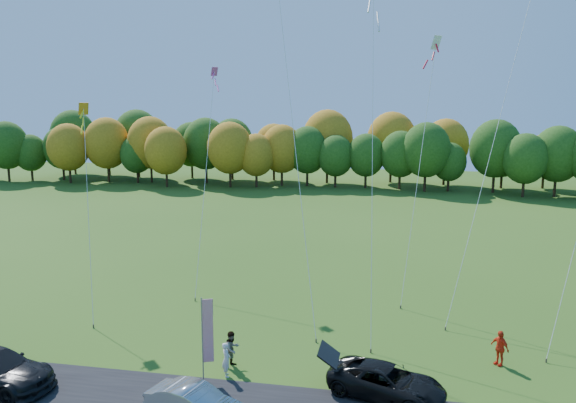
# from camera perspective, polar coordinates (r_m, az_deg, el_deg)

# --- Properties ---
(ground) EXTENTS (160.00, 160.00, 0.00)m
(ground) POSITION_cam_1_polar(r_m,az_deg,el_deg) (27.20, -2.51, -16.97)
(ground) COLOR #2B5015
(tree_line) EXTENTS (116.00, 12.00, 10.00)m
(tree_line) POSITION_cam_1_polar(r_m,az_deg,el_deg) (79.69, 6.69, 1.20)
(tree_line) COLOR #1E4711
(tree_line) RESTS_ON ground
(black_suv) EXTENTS (5.45, 3.83, 1.38)m
(black_suv) POSITION_cam_1_polar(r_m,az_deg,el_deg) (25.28, 10.01, -17.60)
(black_suv) COLOR black
(black_suv) RESTS_ON ground
(person_tailgate_a) EXTENTS (0.60, 0.69, 1.61)m
(person_tailgate_a) POSITION_cam_1_polar(r_m,az_deg,el_deg) (26.67, -6.29, -15.66)
(person_tailgate_a) COLOR silver
(person_tailgate_a) RESTS_ON ground
(person_tailgate_b) EXTENTS (0.99, 1.06, 1.73)m
(person_tailgate_b) POSITION_cam_1_polar(r_m,az_deg,el_deg) (27.50, -5.71, -14.68)
(person_tailgate_b) COLOR gray
(person_tailgate_b) RESTS_ON ground
(person_east) EXTENTS (0.97, 1.03, 1.71)m
(person_east) POSITION_cam_1_polar(r_m,az_deg,el_deg) (29.29, 20.70, -13.73)
(person_east) COLOR red
(person_east) RESTS_ON ground
(feather_flag) EXTENTS (0.49, 0.24, 3.92)m
(feather_flag) POSITION_cam_1_polar(r_m,az_deg,el_deg) (25.76, -8.28, -12.80)
(feather_flag) COLOR #999999
(feather_flag) RESTS_ON ground
(kite_delta_blue) EXTENTS (6.65, 12.18, 27.52)m
(kite_delta_blue) POSITION_cam_1_polar(r_m,az_deg,el_deg) (33.36, 0.06, 11.53)
(kite_delta_blue) COLOR #4C3F33
(kite_delta_blue) RESTS_ON ground
(kite_parafoil_orange) EXTENTS (8.13, 11.11, 25.97)m
(kite_parafoil_orange) POSITION_cam_1_polar(r_m,az_deg,el_deg) (35.95, 21.28, 10.18)
(kite_parafoil_orange) COLOR #4C3F33
(kite_parafoil_orange) RESTS_ON ground
(kite_delta_red) EXTENTS (2.21, 10.06, 21.00)m
(kite_delta_red) POSITION_cam_1_polar(r_m,az_deg,el_deg) (31.55, 8.57, 7.33)
(kite_delta_red) COLOR #4C3F33
(kite_delta_red) RESTS_ON ground
(kite_diamond_yellow) EXTENTS (3.59, 5.97, 12.68)m
(kite_diamond_yellow) POSITION_cam_1_polar(r_m,az_deg,el_deg) (34.91, -19.65, -0.83)
(kite_diamond_yellow) COLOR #4C3F33
(kite_diamond_yellow) RESTS_ON ground
(kite_diamond_white) EXTENTS (2.42, 5.34, 16.87)m
(kite_diamond_white) POSITION_cam_1_polar(r_m,az_deg,el_deg) (35.61, 13.18, 3.18)
(kite_diamond_white) COLOR #4C3F33
(kite_diamond_white) RESTS_ON ground
(kite_diamond_pink) EXTENTS (1.59, 8.56, 15.12)m
(kite_diamond_pink) POSITION_cam_1_polar(r_m,az_deg,el_deg) (38.38, -8.38, 2.62)
(kite_diamond_pink) COLOR #4C3F33
(kite_diamond_pink) RESTS_ON ground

